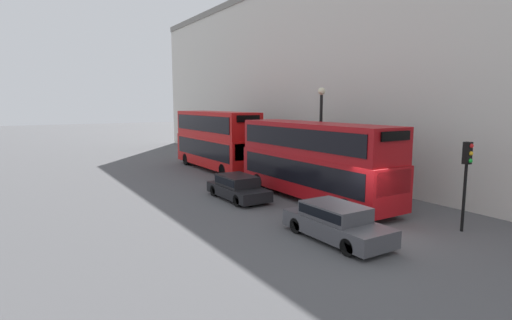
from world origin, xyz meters
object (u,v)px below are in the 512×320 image
bus_leading (314,158)px  bus_second_in_queue (216,138)px  car_dark_sedan (336,221)px  car_hatchback (238,187)px  pedestrian (228,155)px  traffic_light (467,167)px

bus_leading → bus_second_in_queue: bus_second_in_queue is taller
car_dark_sedan → car_hatchback: bearing=90.0°
bus_leading → car_hatchback: 4.44m
bus_second_in_queue → car_hatchback: size_ratio=2.38×
bus_leading → bus_second_in_queue: bearing=90.0°
bus_leading → car_dark_sedan: (-3.40, -5.41, -1.59)m
bus_leading → car_dark_sedan: bearing=-122.1°
bus_leading → bus_second_in_queue: size_ratio=1.05×
bus_leading → pedestrian: bus_leading is taller
bus_leading → car_hatchback: bus_leading is taller
bus_second_in_queue → traffic_light: bearing=-84.9°
car_hatchback → pedestrian: size_ratio=2.60×
bus_second_in_queue → pedestrian: bus_second_in_queue is taller
bus_second_in_queue → traffic_light: 19.42m
bus_leading → traffic_light: size_ratio=2.87×
car_dark_sedan → pedestrian: (5.73, 19.84, 0.02)m
bus_second_in_queue → car_dark_sedan: bus_second_in_queue is taller
bus_second_in_queue → traffic_light: bus_second_in_queue is taller
bus_second_in_queue → car_dark_sedan: 17.75m
pedestrian → bus_second_in_queue: bearing=-132.8°
bus_leading → car_dark_sedan: 6.59m
bus_second_in_queue → traffic_light: (1.73, -19.34, 0.14)m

